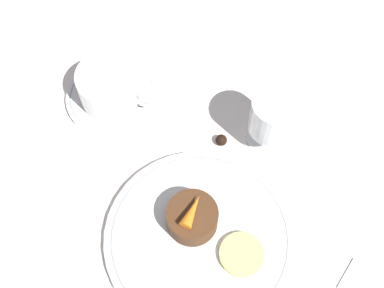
% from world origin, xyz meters
% --- Properties ---
extents(ground_plane, '(3.00, 3.00, 0.00)m').
position_xyz_m(ground_plane, '(0.00, 0.00, 0.00)').
color(ground_plane, white).
extents(dinner_plate, '(0.27, 0.27, 0.01)m').
position_xyz_m(dinner_plate, '(0.03, -0.06, 0.01)').
color(dinner_plate, white).
rests_on(dinner_plate, ground_plane).
extents(saucer, '(0.15, 0.15, 0.01)m').
position_xyz_m(saucer, '(-0.20, 0.10, 0.01)').
color(saucer, white).
rests_on(saucer, ground_plane).
extents(coffee_cup, '(0.12, 0.10, 0.06)m').
position_xyz_m(coffee_cup, '(-0.20, 0.09, 0.04)').
color(coffee_cup, white).
rests_on(coffee_cup, saucer).
extents(spoon, '(0.09, 0.10, 0.00)m').
position_xyz_m(spoon, '(-0.15, 0.09, 0.01)').
color(spoon, silver).
rests_on(spoon, saucer).
extents(wine_glass, '(0.07, 0.07, 0.11)m').
position_xyz_m(wine_glass, '(0.06, 0.14, 0.07)').
color(wine_glass, silver).
rests_on(wine_glass, ground_plane).
extents(dessert_cake, '(0.07, 0.07, 0.04)m').
position_xyz_m(dessert_cake, '(0.01, -0.04, 0.03)').
color(dessert_cake, '#4C2D19').
rests_on(dessert_cake, dinner_plate).
extents(carrot_garnish, '(0.02, 0.05, 0.02)m').
position_xyz_m(carrot_garnish, '(0.01, -0.04, 0.06)').
color(carrot_garnish, orange).
rests_on(carrot_garnish, dessert_cake).
extents(pineapple_slice, '(0.06, 0.06, 0.01)m').
position_xyz_m(pineapple_slice, '(0.09, -0.06, 0.02)').
color(pineapple_slice, '#EFE075').
rests_on(pineapple_slice, dinner_plate).
extents(chocolate_truffle, '(0.02, 0.02, 0.02)m').
position_xyz_m(chocolate_truffle, '(-0.01, 0.10, 0.01)').
color(chocolate_truffle, black).
rests_on(chocolate_truffle, ground_plane).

